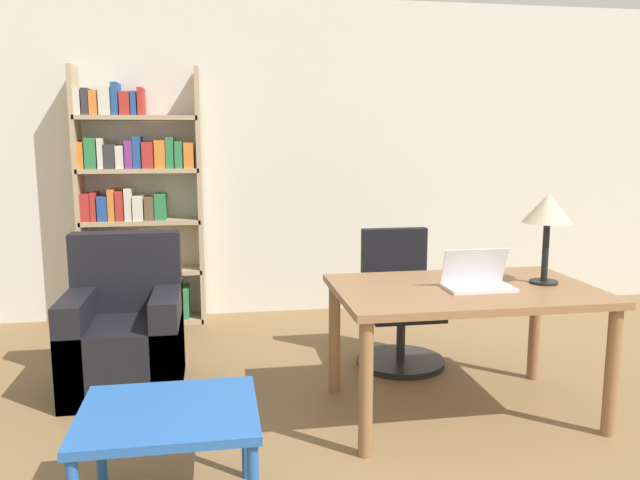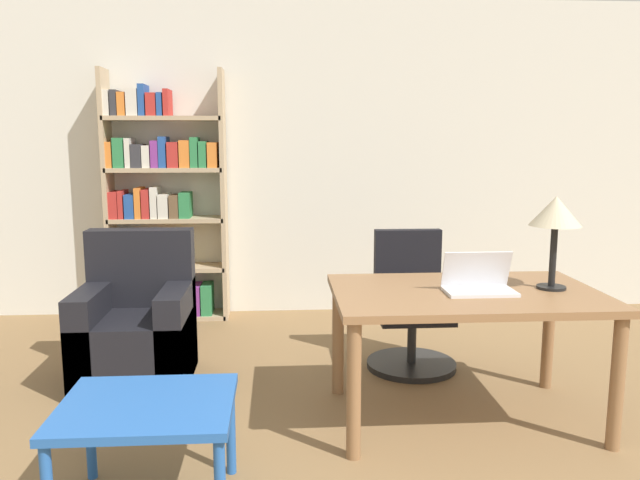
% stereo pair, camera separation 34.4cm
% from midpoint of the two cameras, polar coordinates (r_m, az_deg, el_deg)
% --- Properties ---
extents(wall_back, '(8.00, 0.06, 2.70)m').
position_cam_midpoint_polar(wall_back, '(5.50, -3.10, 7.39)').
color(wall_back, silver).
rests_on(wall_back, ground_plane).
extents(desk, '(1.42, 0.91, 0.72)m').
position_cam_midpoint_polar(desk, '(3.49, 10.31, -5.79)').
color(desk, olive).
rests_on(desk, ground_plane).
extents(laptop, '(0.36, 0.21, 0.22)m').
position_cam_midpoint_polar(laptop, '(3.44, 11.43, -3.60)').
color(laptop, silver).
rests_on(laptop, desk).
extents(table_lamp, '(0.27, 0.27, 0.50)m').
position_cam_midpoint_polar(table_lamp, '(3.60, 17.58, 2.44)').
color(table_lamp, black).
rests_on(table_lamp, desk).
extents(office_chair, '(0.60, 0.60, 0.91)m').
position_cam_midpoint_polar(office_chair, '(4.30, 4.95, -6.22)').
color(office_chair, black).
rests_on(office_chair, ground_plane).
extents(side_table_blue, '(0.70, 0.59, 0.47)m').
position_cam_midpoint_polar(side_table_blue, '(2.69, -17.38, -15.82)').
color(side_table_blue, '#2356A3').
rests_on(side_table_blue, ground_plane).
extents(armchair, '(0.68, 0.67, 0.94)m').
position_cam_midpoint_polar(armchair, '(4.10, -19.73, -8.48)').
color(armchair, black).
rests_on(armchair, ground_plane).
extents(bookshelf, '(0.99, 0.28, 2.09)m').
position_cam_midpoint_polar(bookshelf, '(5.36, -18.44, 2.42)').
color(bookshelf, tan).
rests_on(bookshelf, ground_plane).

